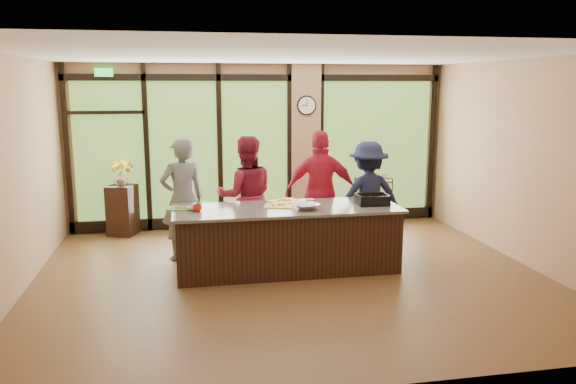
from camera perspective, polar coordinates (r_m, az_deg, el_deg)
name	(u,v)px	position (r m, az deg, el deg)	size (l,w,h in m)	color
floor	(291,276)	(7.89, 0.31, -8.56)	(7.00, 7.00, 0.00)	brown
ceiling	(291,55)	(7.46, 0.33, 13.75)	(7.00, 7.00, 0.00)	white
back_wall	(260,146)	(10.47, -2.84, 4.67)	(7.00, 7.00, 0.00)	tan
left_wall	(12,178)	(7.68, -26.27, 1.32)	(6.00, 6.00, 0.00)	tan
right_wall	(527,163)	(8.88, 23.09, 2.71)	(6.00, 6.00, 0.00)	tan
window_wall	(269,152)	(10.46, -1.91, 4.09)	(6.90, 0.12, 3.00)	tan
island_base	(287,240)	(8.04, -0.10, -4.90)	(3.10, 1.00, 0.88)	black
countertop	(287,209)	(7.93, -0.10, -1.70)	(3.20, 1.10, 0.04)	#6D635A
wall_clock	(307,105)	(10.43, 1.91, 8.78)	(0.36, 0.04, 0.36)	black
cook_left	(182,199)	(8.59, -10.67, -0.71)	(0.68, 0.45, 1.86)	slate
cook_midleft	(246,196)	(8.68, -4.27, -0.42)	(0.91, 0.71, 1.86)	maroon
cook_midright	(321,192)	(8.85, 3.38, 0.02)	(1.13, 0.47, 1.93)	#B41B36
cook_right	(368,196)	(9.01, 8.10, -0.44)	(1.13, 0.65, 1.75)	#191C37
roasting_pan	(372,202)	(8.20, 8.55, -0.98)	(0.44, 0.35, 0.08)	black
mixing_bowl	(307,207)	(7.77, 1.90, -1.49)	(0.35, 0.35, 0.08)	silver
cutting_board_left	(181,208)	(7.97, -10.84, -1.64)	(0.38, 0.29, 0.01)	#48812F
cutting_board_center	(285,201)	(8.30, -0.32, -0.94)	(0.44, 0.33, 0.01)	yellow
cutting_board_right	(279,206)	(7.98, -0.94, -1.43)	(0.40, 0.30, 0.01)	yellow
prep_bowl_near	(192,208)	(7.86, -9.71, -1.64)	(0.16, 0.16, 0.05)	white
prep_bowl_mid	(307,205)	(8.00, 1.95, -1.30)	(0.13, 0.13, 0.04)	white
prep_bowl_far	(309,200)	(8.35, 2.19, -0.82)	(0.13, 0.13, 0.03)	white
red_ramekin	(197,208)	(7.74, -9.20, -1.63)	(0.12, 0.12, 0.10)	red
flower_stand	(123,210)	(10.35, -16.45, -1.77)	(0.44, 0.44, 0.89)	black
flower_vase	(121,178)	(10.24, -16.62, 1.33)	(0.24, 0.24, 0.25)	olive
bar_cart	(373,194)	(10.87, 8.64, -0.21)	(0.78, 0.60, 0.94)	black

